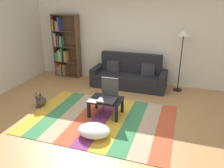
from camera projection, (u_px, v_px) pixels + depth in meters
name	position (u px, v px, depth m)	size (l,w,h in m)	color
ground_plane	(108.00, 116.00, 5.26)	(14.00, 14.00, 0.00)	#B27F4C
back_wall	(134.00, 40.00, 7.03)	(6.80, 0.10, 2.70)	silver
left_wall	(4.00, 44.00, 6.42)	(0.10, 5.50, 2.70)	beige
rug	(100.00, 119.00, 5.14)	(3.26, 2.33, 0.01)	gold
couch	(129.00, 76.00, 6.93)	(2.26, 0.80, 1.00)	black
bookshelf	(64.00, 48.00, 7.64)	(0.90, 0.28, 2.09)	brown
coffee_table	(106.00, 102.00, 5.20)	(0.74, 0.56, 0.40)	black
pouf	(94.00, 131.00, 4.48)	(0.65, 0.51, 0.23)	white
dog	(41.00, 101.00, 5.69)	(0.22, 0.35, 0.40)	#473D33
standing_lamp	(183.00, 41.00, 6.21)	(0.32, 0.32, 1.76)	black
tv_remote	(102.00, 97.00, 5.27)	(0.04, 0.15, 0.02)	black
folding_chair	(109.00, 94.00, 5.14)	(0.40, 0.40, 0.90)	#38383D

